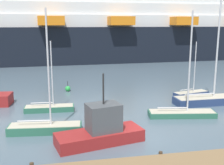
# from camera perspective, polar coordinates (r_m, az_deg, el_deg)

# --- Properties ---
(ground_plane) EXTENTS (600.00, 600.00, 0.00)m
(ground_plane) POSITION_cam_1_polar(r_m,az_deg,el_deg) (21.08, 6.57, -11.42)
(ground_plane) COLOR slate
(sailboat_0) EXTENTS (7.36, 2.16, 12.60)m
(sailboat_0) POSITION_cam_1_polar(r_m,az_deg,el_deg) (31.23, 19.06, -3.09)
(sailboat_0) COLOR navy
(sailboat_0) RESTS_ON ground_plane
(sailboat_1) EXTENTS (6.21, 2.49, 9.40)m
(sailboat_1) POSITION_cam_1_polar(r_m,az_deg,el_deg) (26.43, 14.04, -5.81)
(sailboat_1) COLOR #2D6B51
(sailboat_1) RESTS_ON ground_plane
(sailboat_2) EXTENTS (5.73, 1.97, 9.42)m
(sailboat_2) POSITION_cam_1_polar(r_m,az_deg,el_deg) (22.61, -13.41, -8.75)
(sailboat_2) COLOR #2D6B51
(sailboat_2) RESTS_ON ground_plane
(sailboat_3) EXTENTS (4.47, 2.19, 6.28)m
(sailboat_3) POSITION_cam_1_polar(r_m,az_deg,el_deg) (34.52, 15.78, -1.99)
(sailboat_3) COLOR navy
(sailboat_3) RESTS_ON ground_plane
(sailboat_4) EXTENTS (4.74, 1.50, 6.75)m
(sailboat_4) POSITION_cam_1_polar(r_m,az_deg,el_deg) (27.87, -12.59, -4.99)
(sailboat_4) COLOR #2D6B51
(sailboat_4) RESTS_ON ground_plane
(fishing_boat_0) EXTENTS (6.51, 3.53, 4.99)m
(fishing_boat_0) POSITION_cam_1_polar(r_m,az_deg,el_deg) (20.09, -2.22, -9.51)
(fishing_boat_0) COLOR maroon
(fishing_boat_0) RESTS_ON ground_plane
(channel_buoy_1) EXTENTS (0.66, 0.66, 1.28)m
(channel_buoy_1) POSITION_cam_1_polar(r_m,az_deg,el_deg) (35.51, -8.98, -1.23)
(channel_buoy_1) COLOR green
(channel_buoy_1) RESTS_ON ground_plane
(cruise_ship) EXTENTS (138.97, 26.76, 24.47)m
(cruise_ship) POSITION_cam_1_polar(r_m,az_deg,el_deg) (66.13, -12.60, 11.23)
(cruise_ship) COLOR black
(cruise_ship) RESTS_ON ground_plane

